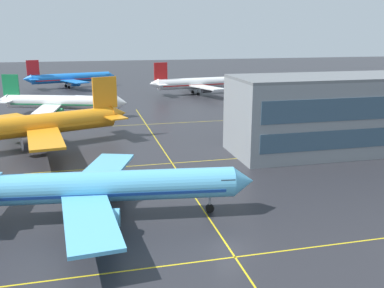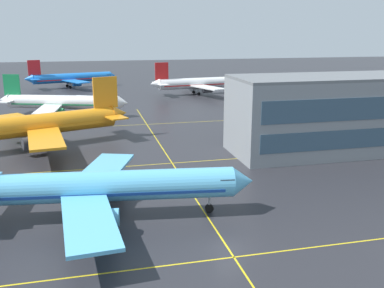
{
  "view_description": "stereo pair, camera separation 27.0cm",
  "coord_description": "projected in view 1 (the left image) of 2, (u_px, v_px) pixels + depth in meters",
  "views": [
    {
      "loc": [
        -13.36,
        -38.6,
        21.91
      ],
      "look_at": [
        2.35,
        25.76,
        4.48
      ],
      "focal_mm": 40.25,
      "sensor_mm": 36.0,
      "label": 1
    },
    {
      "loc": [
        -13.1,
        -38.66,
        21.91
      ],
      "look_at": [
        2.35,
        25.76,
        4.48
      ],
      "focal_mm": 40.25,
      "sensor_mm": 36.0,
      "label": 2
    }
  ],
  "objects": [
    {
      "name": "airliner_far_right_stand",
      "position": [
        70.0,
        78.0,
        170.67
      ],
      "size": [
        35.74,
        30.47,
        11.29
      ],
      "color": "blue",
      "rests_on": "ground"
    },
    {
      "name": "airliner_far_left_stand",
      "position": [
        199.0,
        83.0,
        153.03
      ],
      "size": [
        37.15,
        31.78,
        11.55
      ],
      "color": "white",
      "rests_on": "ground"
    },
    {
      "name": "taxiway_markings",
      "position": [
        172.0,
        163.0,
        73.61
      ],
      "size": [
        137.57,
        107.43,
        0.01
      ],
      "color": "yellow",
      "rests_on": "ground"
    },
    {
      "name": "airliner_second_row",
      "position": [
        29.0,
        126.0,
        81.87
      ],
      "size": [
        39.96,
        34.22,
        12.81
      ],
      "color": "orange",
      "rests_on": "ground"
    },
    {
      "name": "airliner_front_gate",
      "position": [
        102.0,
        187.0,
        51.27
      ],
      "size": [
        36.73,
        31.43,
        11.42
      ],
      "color": "#5BB7E5",
      "rests_on": "ground"
    },
    {
      "name": "ground_plane",
      "position": [
        229.0,
        248.0,
        44.9
      ],
      "size": [
        600.0,
        600.0,
        0.0
      ],
      "primitive_type": "plane",
      "color": "#28282D"
    },
    {
      "name": "airliner_third_row",
      "position": [
        61.0,
        102.0,
        113.35
      ],
      "size": [
        34.22,
        29.27,
        10.93
      ],
      "color": "white",
      "rests_on": "ground"
    }
  ]
}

